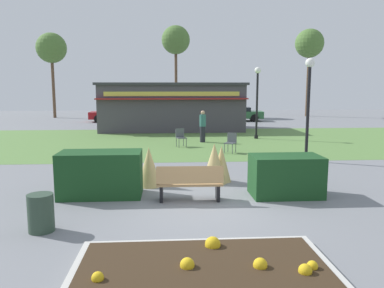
{
  "coord_description": "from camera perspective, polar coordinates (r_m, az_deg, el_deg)",
  "views": [
    {
      "loc": [
        -0.92,
        -9.18,
        2.92
      ],
      "look_at": [
        -0.13,
        2.59,
        1.17
      ],
      "focal_mm": 36.11,
      "sensor_mm": 36.0,
      "label": 1
    }
  ],
  "objects": [
    {
      "name": "tree_center_bg",
      "position": [
        40.77,
        16.96,
        13.92
      ],
      "size": [
        2.8,
        2.8,
        8.56
      ],
      "color": "brown",
      "rests_on": "ground_plane"
    },
    {
      "name": "tree_left_bg",
      "position": [
        39.51,
        -2.41,
        14.98
      ],
      "size": [
        2.8,
        2.8,
        8.93
      ],
      "color": "brown",
      "rests_on": "ground_plane"
    },
    {
      "name": "parked_car_west_slot",
      "position": [
        33.5,
        -11.36,
        4.36
      ],
      "size": [
        4.24,
        2.13,
        1.2
      ],
      "color": "maroon",
      "rests_on": "ground_plane"
    },
    {
      "name": "trash_bin",
      "position": [
        8.53,
        -21.42,
        -9.45
      ],
      "size": [
        0.52,
        0.52,
        0.78
      ],
      "primitive_type": "cylinder",
      "color": "#2D4233",
      "rests_on": "ground_plane"
    },
    {
      "name": "hedge_right",
      "position": [
        10.73,
        13.68,
        -4.59
      ],
      "size": [
        1.85,
        1.1,
        1.1
      ],
      "primitive_type": "cube",
      "color": "#19421E",
      "rests_on": "ground_plane"
    },
    {
      "name": "tree_right_bg",
      "position": [
        39.41,
        -20.05,
        13.09
      ],
      "size": [
        2.8,
        2.8,
        7.94
      ],
      "color": "brown",
      "rests_on": "ground_plane"
    },
    {
      "name": "park_bench",
      "position": [
        9.95,
        -0.34,
        -5.78
      ],
      "size": [
        1.71,
        0.56,
        0.95
      ],
      "color": "tan",
      "rests_on": "ground_plane"
    },
    {
      "name": "ornamental_grass_behind_left",
      "position": [
        11.5,
        -6.37,
        -3.35
      ],
      "size": [
        0.72,
        0.72,
        1.17
      ],
      "primitive_type": "cone",
      "color": "tan",
      "rests_on": "ground_plane"
    },
    {
      "name": "cafe_chair_east",
      "position": [
        18.99,
        -1.69,
        1.18
      ],
      "size": [
        0.56,
        0.56,
        0.89
      ],
      "color": "#4C5156",
      "rests_on": "ground_plane"
    },
    {
      "name": "ornamental_grass_behind_center",
      "position": [
        12.01,
        4.36,
        -2.92
      ],
      "size": [
        0.62,
        0.62,
        1.13
      ],
      "primitive_type": "cone",
      "color": "tan",
      "rests_on": "ground_plane"
    },
    {
      "name": "lawn_patch",
      "position": [
        21.03,
        -1.28,
        0.44
      ],
      "size": [
        36.0,
        12.0,
        0.01
      ],
      "primitive_type": "cube",
      "color": "#5B8442",
      "rests_on": "ground_plane"
    },
    {
      "name": "parked_car_east_slot",
      "position": [
        33.79,
        6.76,
        4.5
      ],
      "size": [
        4.34,
        2.33,
        1.2
      ],
      "color": "#2D6638",
      "rests_on": "ground_plane"
    },
    {
      "name": "hedge_left",
      "position": [
        10.67,
        -13.32,
        -4.34
      ],
      "size": [
        2.17,
        1.1,
        1.21
      ],
      "primitive_type": "cube",
      "color": "#19421E",
      "rests_on": "ground_plane"
    },
    {
      "name": "person_strolling",
      "position": [
        20.52,
        1.59,
        2.66
      ],
      "size": [
        0.34,
        0.34,
        1.69
      ],
      "rotation": [
        0.0,
        0.0,
        4.89
      ],
      "color": "#23232D",
      "rests_on": "ground_plane"
    },
    {
      "name": "lamppost_far",
      "position": [
        22.18,
        9.61,
        7.33
      ],
      "size": [
        0.36,
        0.36,
        4.03
      ],
      "color": "black",
      "rests_on": "ground_plane"
    },
    {
      "name": "lamppost_mid",
      "position": [
        15.75,
        16.84,
        6.69
      ],
      "size": [
        0.36,
        0.36,
        4.03
      ],
      "color": "black",
      "rests_on": "ground_plane"
    },
    {
      "name": "cafe_chair_west",
      "position": [
        17.3,
        5.78,
        0.43
      ],
      "size": [
        0.61,
        0.61,
        0.89
      ],
      "color": "#4C5156",
      "rests_on": "ground_plane"
    },
    {
      "name": "ornamental_grass_behind_right",
      "position": [
        11.8,
        3.3,
        -2.87
      ],
      "size": [
        0.77,
        0.77,
        1.23
      ],
      "primitive_type": "cone",
      "color": "tan",
      "rests_on": "ground_plane"
    },
    {
      "name": "ground_plane",
      "position": [
        9.67,
        1.84,
        -9.16
      ],
      "size": [
        80.0,
        80.0,
        0.0
      ],
      "primitive_type": "plane",
      "color": "slate"
    },
    {
      "name": "parked_car_center_slot",
      "position": [
        33.23,
        -2.19,
        4.49
      ],
      "size": [
        4.36,
        2.38,
        1.2
      ],
      "color": "silver",
      "rests_on": "ground_plane"
    },
    {
      "name": "food_kiosk",
      "position": [
        26.73,
        -3.0,
        5.6
      ],
      "size": [
        9.76,
        5.06,
        3.2
      ],
      "color": "#47424C",
      "rests_on": "ground_plane"
    },
    {
      "name": "flower_bed",
      "position": [
        6.43,
        1.71,
        -17.72
      ],
      "size": [
        4.11,
        2.09,
        0.33
      ],
      "color": "beige",
      "rests_on": "ground_plane"
    }
  ]
}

